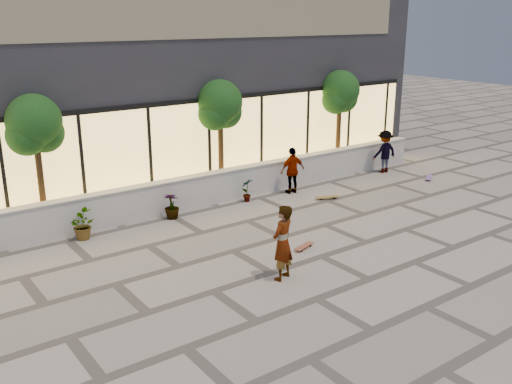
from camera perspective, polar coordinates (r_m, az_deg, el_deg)
ground at (r=12.73m, az=6.11°, el=-10.58°), size 80.00×80.00×0.00m
planter_wall at (r=17.90m, az=-8.99°, el=-0.49°), size 22.00×0.42×1.04m
retail_building at (r=22.17m, az=-16.19°, el=12.29°), size 24.00×9.17×8.50m
shrub_c at (r=16.41m, az=-17.09°, el=-3.18°), size 0.68×0.77×0.81m
shrub_d at (r=17.43m, az=-8.43°, el=-1.37°), size 0.64×0.64×0.81m
shrub_e at (r=18.82m, az=-0.90°, el=0.23°), size 0.46×0.35×0.81m
tree_midwest at (r=16.74m, az=-21.26°, el=6.00°), size 1.60×1.50×3.92m
tree_mideast at (r=19.14m, az=-3.61°, el=8.42°), size 1.60×1.50×3.92m
tree_east at (r=22.55m, az=8.40°, el=9.63°), size 1.60×1.50×3.92m
skater_center at (r=13.21m, az=2.68°, el=-5.09°), size 0.77×0.64×1.81m
skater_right_near at (r=19.66m, az=3.67°, el=2.16°), size 0.98×0.49×1.61m
skater_right_far at (r=22.83m, az=12.72°, el=3.97°), size 1.13×0.74×1.66m
skateboard_center at (r=15.21m, az=4.84°, el=-5.42°), size 0.74×0.38×0.09m
skateboard_right_near at (r=19.28m, az=7.15°, el=-0.49°), size 0.82×0.45×0.10m
skateboard_right_far at (r=22.43m, az=16.90°, el=1.41°), size 0.72×0.54×0.09m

